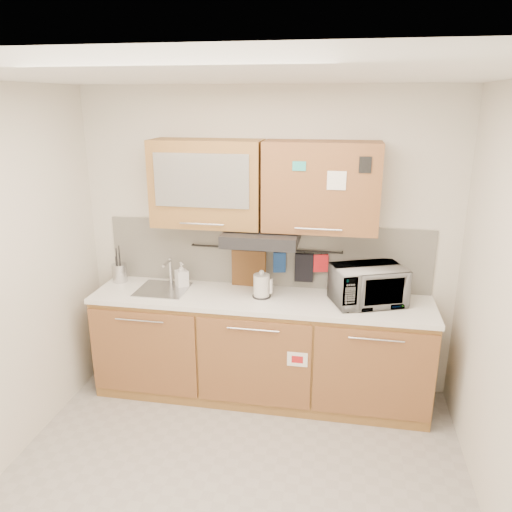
% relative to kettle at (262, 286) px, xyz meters
% --- Properties ---
extents(floor, '(3.20, 3.20, 0.00)m').
position_rel_kettle_xyz_m(floor, '(-0.01, -1.20, -1.01)').
color(floor, '#9E9993').
rests_on(floor, ground).
extents(ceiling, '(3.20, 3.20, 0.00)m').
position_rel_kettle_xyz_m(ceiling, '(-0.01, -1.20, 1.59)').
color(ceiling, white).
rests_on(ceiling, wall_back).
extents(wall_back, '(3.20, 0.00, 3.20)m').
position_rel_kettle_xyz_m(wall_back, '(-0.01, 0.30, 0.29)').
color(wall_back, silver).
rests_on(wall_back, ground).
extents(base_cabinet, '(2.80, 0.64, 0.88)m').
position_rel_kettle_xyz_m(base_cabinet, '(-0.01, -0.01, -0.61)').
color(base_cabinet, '#A07239').
rests_on(base_cabinet, floor).
extents(countertop, '(2.82, 0.62, 0.04)m').
position_rel_kettle_xyz_m(countertop, '(-0.01, -0.01, -0.11)').
color(countertop, white).
rests_on(countertop, base_cabinet).
extents(backsplash, '(2.80, 0.02, 0.56)m').
position_rel_kettle_xyz_m(backsplash, '(-0.01, 0.29, 0.19)').
color(backsplash, silver).
rests_on(backsplash, countertop).
extents(upper_cabinets, '(1.82, 0.37, 0.70)m').
position_rel_kettle_xyz_m(upper_cabinets, '(-0.02, 0.12, 0.82)').
color(upper_cabinets, '#A07239').
rests_on(upper_cabinets, wall_back).
extents(range_hood, '(0.60, 0.46, 0.10)m').
position_rel_kettle_xyz_m(range_hood, '(-0.01, 0.05, 0.41)').
color(range_hood, black).
rests_on(range_hood, upper_cabinets).
extents(sink, '(0.42, 0.40, 0.26)m').
position_rel_kettle_xyz_m(sink, '(-0.86, 0.01, -0.09)').
color(sink, silver).
rests_on(sink, countertop).
extents(utensil_rail, '(1.30, 0.02, 0.02)m').
position_rel_kettle_xyz_m(utensil_rail, '(-0.01, 0.25, 0.25)').
color(utensil_rail, black).
rests_on(utensil_rail, backsplash).
extents(utensil_crock, '(0.17, 0.17, 0.33)m').
position_rel_kettle_xyz_m(utensil_crock, '(-1.31, 0.13, -0.01)').
color(utensil_crock, '#BABBBF').
rests_on(utensil_crock, countertop).
extents(kettle, '(0.17, 0.16, 0.23)m').
position_rel_kettle_xyz_m(kettle, '(0.00, 0.00, 0.00)').
color(kettle, silver).
rests_on(kettle, countertop).
extents(toaster, '(0.28, 0.23, 0.18)m').
position_rel_kettle_xyz_m(toaster, '(0.74, 0.02, 0.00)').
color(toaster, black).
rests_on(toaster, countertop).
extents(microwave, '(0.65, 0.55, 0.30)m').
position_rel_kettle_xyz_m(microwave, '(0.85, 0.03, 0.06)').
color(microwave, '#999999').
rests_on(microwave, countertop).
extents(soap_bottle, '(0.14, 0.14, 0.22)m').
position_rel_kettle_xyz_m(soap_bottle, '(-0.72, 0.11, 0.02)').
color(soap_bottle, '#999999').
rests_on(soap_bottle, countertop).
extents(cutting_board, '(0.30, 0.03, 0.37)m').
position_rel_kettle_xyz_m(cutting_board, '(-0.15, 0.23, 0.04)').
color(cutting_board, brown).
rests_on(cutting_board, utensil_rail).
extents(oven_mitt, '(0.11, 0.05, 0.18)m').
position_rel_kettle_xyz_m(oven_mitt, '(0.11, 0.23, 0.14)').
color(oven_mitt, navy).
rests_on(oven_mitt, utensil_rail).
extents(dark_pouch, '(0.16, 0.05, 0.25)m').
position_rel_kettle_xyz_m(dark_pouch, '(0.33, 0.23, 0.11)').
color(dark_pouch, black).
rests_on(dark_pouch, utensil_rail).
extents(pot_holder, '(0.12, 0.05, 0.15)m').
position_rel_kettle_xyz_m(pot_holder, '(0.46, 0.23, 0.15)').
color(pot_holder, red).
rests_on(pot_holder, utensil_rail).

